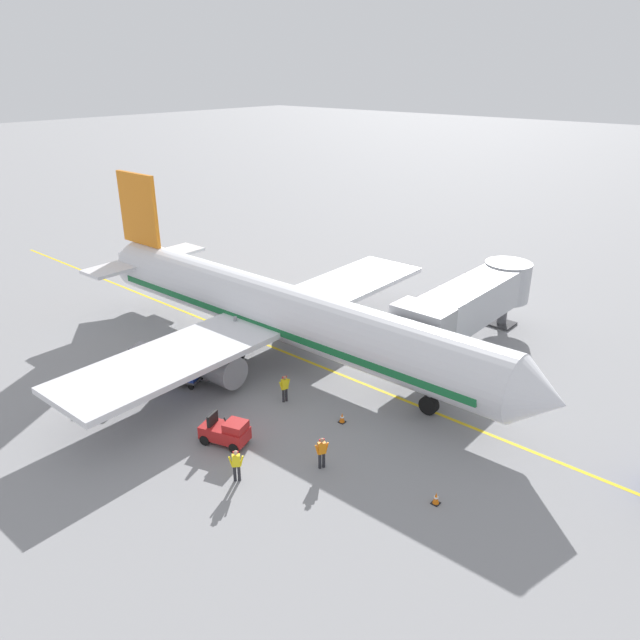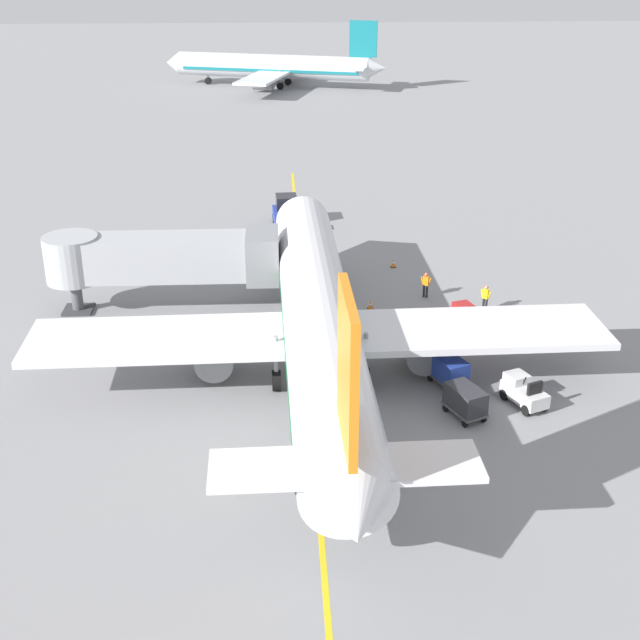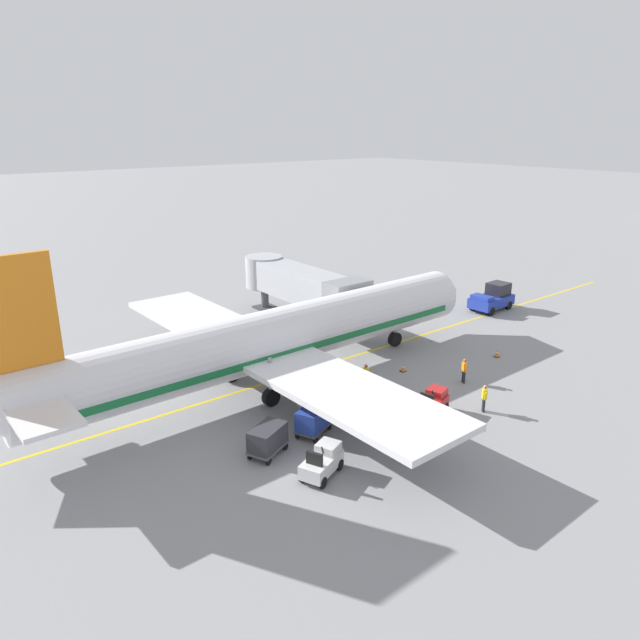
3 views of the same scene
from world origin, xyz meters
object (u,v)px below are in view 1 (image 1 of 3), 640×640
object	(u,v)px
parked_airliner	(279,312)
ground_crew_wing_walker	(236,464)
ground_crew_marshaller	(322,451)
safety_cone_nose_right	(436,498)
jet_bridge	(470,302)
safety_cone_nose_left	(342,418)
ground_crew_loader	(285,387)
baggage_tug_lead	(226,432)
baggage_cart_front	(182,370)
baggage_tug_trailing	(114,383)
baggage_cart_second_in_train	(149,356)

from	to	relation	value
parked_airliner	ground_crew_wing_walker	size ratio (longest dim) A/B	22.05
ground_crew_marshaller	safety_cone_nose_right	world-z (taller)	ground_crew_marshaller
jet_bridge	safety_cone_nose_left	size ratio (longest dim) A/B	24.26
parked_airliner	ground_crew_loader	bearing A→B (deg)	47.20
baggage_tug_lead	baggage_cart_front	bearing A→B (deg)	-109.67
ground_crew_wing_walker	safety_cone_nose_left	world-z (taller)	ground_crew_wing_walker
ground_crew_marshaller	safety_cone_nose_right	bearing A→B (deg)	103.86
jet_bridge	safety_cone_nose_right	bearing A→B (deg)	23.72
baggage_tug_trailing	baggage_cart_second_in_train	world-z (taller)	baggage_tug_trailing
ground_crew_wing_walker	parked_airliner	bearing A→B (deg)	-144.24
ground_crew_wing_walker	ground_crew_marshaller	distance (m)	4.11
ground_crew_marshaller	safety_cone_nose_left	size ratio (longest dim) A/B	2.86
parked_airliner	baggage_tug_lead	world-z (taller)	parked_airliner
baggage_cart_second_in_train	ground_crew_marshaller	xyz separation A→B (m)	(0.54, 15.08, 0.00)
baggage_cart_second_in_train	ground_crew_wing_walker	size ratio (longest dim) A/B	1.73
baggage_tug_trailing	baggage_cart_front	size ratio (longest dim) A/B	0.95
ground_crew_marshaller	safety_cone_nose_right	xyz separation A→B (m)	(-1.37, 5.55, -0.66)
ground_crew_marshaller	ground_crew_loader	bearing A→B (deg)	-120.23
ground_crew_wing_walker	safety_cone_nose_right	xyz separation A→B (m)	(-4.74, 7.92, -0.66)
ground_crew_marshaller	safety_cone_nose_right	distance (m)	5.76
parked_airliner	baggage_tug_trailing	size ratio (longest dim) A/B	13.45
jet_bridge	safety_cone_nose_left	xyz separation A→B (m)	(12.79, -0.66, -3.17)
baggage_cart_second_in_train	safety_cone_nose_right	world-z (taller)	baggage_cart_second_in_train
baggage_tug_trailing	ground_crew_loader	bearing A→B (deg)	125.62
baggage_tug_lead	baggage_cart_second_in_train	bearing A→B (deg)	-102.55
baggage_tug_lead	ground_crew_wing_walker	bearing A→B (deg)	58.07
baggage_cart_front	ground_crew_wing_walker	size ratio (longest dim) A/B	1.73
baggage_cart_second_in_train	ground_crew_loader	xyz separation A→B (m)	(-2.79, 9.38, 0.00)
parked_airliner	baggage_tug_trailing	world-z (taller)	parked_airliner
baggage_cart_front	baggage_cart_second_in_train	bearing A→B (deg)	-85.93
jet_bridge	baggage_cart_front	xyz separation A→B (m)	(15.80, -10.80, -2.51)
baggage_cart_second_in_train	ground_crew_loader	bearing A→B (deg)	106.54
ground_crew_marshaller	safety_cone_nose_left	bearing A→B (deg)	-154.73
parked_airliner	safety_cone_nose_right	size ratio (longest dim) A/B	63.15
baggage_tug_lead	ground_crew_marshaller	xyz separation A→B (m)	(-1.70, 5.05, 0.24)
ground_crew_loader	safety_cone_nose_right	xyz separation A→B (m)	(1.95, 11.26, -0.66)
baggage_cart_front	baggage_cart_second_in_train	xyz separation A→B (m)	(0.22, -3.16, 0.00)
parked_airliner	ground_crew_marshaller	distance (m)	12.79
baggage_tug_lead	baggage_tug_trailing	bearing A→B (deg)	-84.02
baggage_tug_trailing	baggage_cart_second_in_train	size ratio (longest dim) A/B	0.95
jet_bridge	ground_crew_loader	bearing A→B (deg)	-19.07
jet_bridge	baggage_tug_trailing	distance (m)	23.29
parked_airliner	jet_bridge	distance (m)	12.84
baggage_tug_lead	ground_crew_loader	xyz separation A→B (m)	(-5.02, -0.65, 0.24)
jet_bridge	safety_cone_nose_right	distance (m)	16.90
baggage_cart_front	ground_crew_wing_walker	distance (m)	10.41
ground_crew_loader	baggage_tug_trailing	bearing A→B (deg)	-54.38
parked_airliner	jet_bridge	xyz separation A→B (m)	(-9.12, 9.03, 0.27)
ground_crew_loader	safety_cone_nose_left	xyz separation A→B (m)	(-0.45, 3.92, -0.66)
ground_crew_loader	ground_crew_marshaller	xyz separation A→B (m)	(3.32, 5.70, 0.00)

